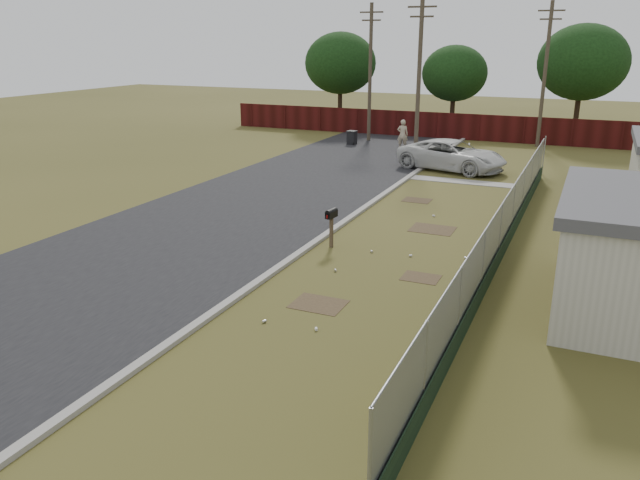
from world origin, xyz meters
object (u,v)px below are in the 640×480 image
at_px(pickup_truck, 452,155).
at_px(pedestrian, 403,135).
at_px(fire_hydrant, 401,395).
at_px(mailbox, 331,217).
at_px(trash_bin, 352,137).

distance_m(pickup_truck, pedestrian, 6.79).
distance_m(fire_hydrant, pedestrian, 29.75).
relative_size(mailbox, pedestrian, 0.72).
height_order(mailbox, pickup_truck, pickup_truck).
relative_size(pickup_truck, pedestrian, 3.06).
relative_size(pedestrian, trash_bin, 2.07).
xyz_separation_m(pedestrian, trash_bin, (-3.64, 0.53, -0.48)).
height_order(mailbox, pedestrian, pedestrian).
bearing_deg(trash_bin, pedestrian, -8.24).
bearing_deg(mailbox, fire_hydrant, -59.66).
relative_size(fire_hydrant, mailbox, 0.68).
distance_m(mailbox, pickup_truck, 14.68).
distance_m(pedestrian, trash_bin, 3.71).
relative_size(fire_hydrant, pedestrian, 0.49).
bearing_deg(pedestrian, pickup_truck, 117.63).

